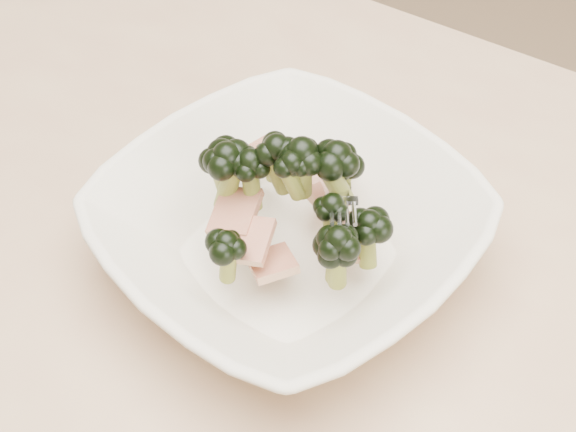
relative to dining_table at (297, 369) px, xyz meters
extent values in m
cube|color=tan|center=(0.00, 0.00, 0.08)|extent=(1.20, 0.80, 0.04)
cylinder|color=tan|center=(-0.55, 0.35, -0.30)|extent=(0.06, 0.06, 0.71)
imported|color=beige|center=(-0.03, 0.03, 0.13)|extent=(0.33, 0.33, 0.07)
cylinder|color=olive|center=(-0.03, 0.04, 0.18)|extent=(0.02, 0.02, 0.04)
ellipsoid|color=black|center=(-0.03, 0.04, 0.20)|extent=(0.03, 0.03, 0.02)
cylinder|color=olive|center=(-0.09, 0.03, 0.16)|extent=(0.02, 0.03, 0.05)
ellipsoid|color=black|center=(-0.09, 0.03, 0.19)|extent=(0.04, 0.04, 0.03)
cylinder|color=olive|center=(-0.01, 0.06, 0.17)|extent=(0.03, 0.03, 0.05)
ellipsoid|color=black|center=(-0.01, 0.06, 0.20)|extent=(0.04, 0.04, 0.03)
cylinder|color=olive|center=(-0.04, -0.03, 0.15)|extent=(0.02, 0.01, 0.04)
ellipsoid|color=black|center=(-0.04, -0.03, 0.17)|extent=(0.03, 0.03, 0.03)
cylinder|color=olive|center=(-0.05, 0.05, 0.18)|extent=(0.02, 0.02, 0.04)
ellipsoid|color=black|center=(-0.05, 0.05, 0.20)|extent=(0.04, 0.04, 0.03)
cylinder|color=olive|center=(0.03, 0.01, 0.16)|extent=(0.02, 0.02, 0.05)
ellipsoid|color=black|center=(0.03, 0.01, 0.18)|extent=(0.04, 0.04, 0.03)
cylinder|color=olive|center=(-0.03, 0.05, 0.18)|extent=(0.02, 0.02, 0.04)
ellipsoid|color=black|center=(-0.03, 0.05, 0.21)|extent=(0.04, 0.04, 0.03)
cylinder|color=olive|center=(-0.08, 0.08, 0.14)|extent=(0.01, 0.02, 0.03)
ellipsoid|color=black|center=(-0.08, 0.08, 0.15)|extent=(0.03, 0.03, 0.02)
cylinder|color=olive|center=(0.03, 0.05, 0.14)|extent=(0.02, 0.02, 0.04)
ellipsoid|color=black|center=(0.03, 0.05, 0.17)|extent=(0.03, 0.03, 0.03)
cylinder|color=olive|center=(-0.06, 0.03, 0.17)|extent=(0.02, 0.02, 0.04)
ellipsoid|color=black|center=(-0.06, 0.03, 0.19)|extent=(0.03, 0.03, 0.03)
cylinder|color=olive|center=(0.02, 0.01, 0.15)|extent=(0.02, 0.02, 0.03)
ellipsoid|color=black|center=(0.02, 0.01, 0.17)|extent=(0.04, 0.04, 0.03)
cylinder|color=olive|center=(-0.08, 0.02, 0.16)|extent=(0.03, 0.02, 0.05)
ellipsoid|color=black|center=(-0.08, 0.02, 0.20)|extent=(0.04, 0.04, 0.03)
cylinder|color=olive|center=(0.01, 0.04, 0.16)|extent=(0.02, 0.02, 0.04)
ellipsoid|color=black|center=(0.01, 0.04, 0.18)|extent=(0.03, 0.03, 0.02)
cylinder|color=olive|center=(-0.01, 0.08, 0.16)|extent=(0.02, 0.01, 0.04)
ellipsoid|color=black|center=(-0.01, 0.08, 0.18)|extent=(0.03, 0.03, 0.03)
cube|color=maroon|center=(-0.02, 0.08, 0.14)|extent=(0.03, 0.04, 0.02)
cube|color=maroon|center=(-0.04, -0.01, 0.16)|extent=(0.04, 0.05, 0.02)
cube|color=maroon|center=(-0.08, 0.07, 0.16)|extent=(0.04, 0.04, 0.01)
cube|color=maroon|center=(-0.06, 0.01, 0.16)|extent=(0.05, 0.05, 0.02)
cube|color=maroon|center=(-0.03, 0.09, 0.14)|extent=(0.03, 0.04, 0.01)
cube|color=maroon|center=(-0.02, 0.00, 0.14)|extent=(0.05, 0.05, 0.02)
cube|color=maroon|center=(0.01, 0.05, 0.14)|extent=(0.05, 0.05, 0.03)
camera|label=1|loc=(0.20, -0.31, 0.61)|focal=50.00mm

